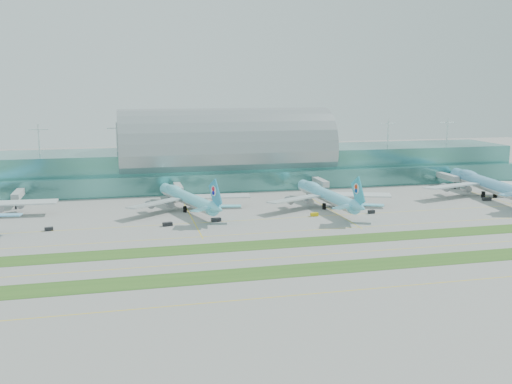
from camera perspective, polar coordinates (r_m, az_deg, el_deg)
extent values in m
plane|color=gray|center=(204.73, 3.54, -5.27)|extent=(700.00, 700.00, 0.00)
cube|color=#3D7A75|center=(326.72, -3.02, 2.56)|extent=(340.00, 42.00, 20.00)
cube|color=#3D7A75|center=(304.19, -2.20, 1.00)|extent=(340.00, 8.00, 10.00)
ellipsoid|color=#9EA5A8|center=(325.46, -3.04, 4.30)|extent=(340.00, 46.20, 16.17)
cylinder|color=white|center=(324.66, -3.05, 5.70)|extent=(0.80, 0.80, 16.00)
cube|color=#B2B7B7|center=(291.92, -22.63, -0.14)|extent=(3.50, 22.00, 3.00)
cylinder|color=black|center=(282.88, -22.90, -1.21)|extent=(1.00, 1.00, 4.00)
cube|color=#B2B7B7|center=(289.03, -7.82, 0.49)|extent=(3.50, 22.00, 3.00)
cylinder|color=black|center=(279.89, -7.61, -0.57)|extent=(1.00, 1.00, 4.00)
cube|color=#B2B7B7|center=(305.13, 6.33, 1.07)|extent=(3.50, 22.00, 3.00)
cylinder|color=black|center=(296.49, 6.96, 0.08)|extent=(1.00, 1.00, 4.00)
cube|color=#B2B7B7|center=(337.53, 18.43, 1.51)|extent=(3.50, 22.00, 3.00)
cylinder|color=black|center=(329.74, 19.30, 0.63)|extent=(1.00, 1.00, 4.00)
cube|color=#2D591E|center=(179.30, 6.14, -7.64)|extent=(420.00, 12.00, 0.08)
cube|color=#2D591E|center=(206.56, 3.38, -5.11)|extent=(420.00, 12.00, 0.08)
cube|color=yellow|center=(161.68, 8.52, -9.79)|extent=(420.00, 0.35, 0.01)
cube|color=yellow|center=(191.93, 4.76, -6.38)|extent=(420.00, 0.35, 0.01)
cube|color=yellow|center=(221.40, 2.20, -4.02)|extent=(420.00, 0.35, 0.01)
cube|color=yellow|center=(242.03, 0.81, -2.74)|extent=(420.00, 0.35, 0.01)
cube|color=silver|center=(268.54, -22.35, -0.99)|extent=(29.75, 9.04, 1.20)
cylinder|color=#93959B|center=(273.41, -23.42, -1.31)|extent=(4.88, 6.17, 3.33)
cylinder|color=#6BD9ED|center=(260.41, -6.90, -0.62)|extent=(21.18, 55.07, 5.58)
ellipsoid|color=#6BD9ED|center=(274.35, -8.18, 0.26)|extent=(9.89, 17.76, 3.97)
cone|color=#6BD9ED|center=(287.89, -9.23, 0.41)|extent=(6.63, 5.90, 5.58)
cone|color=#6BD9ED|center=(232.08, -3.87, -1.68)|extent=(7.38, 9.27, 5.30)
cube|color=silver|center=(253.13, -10.11, -1.12)|extent=(25.34, 22.10, 1.10)
cylinder|color=gray|center=(259.33, -9.62, -1.24)|extent=(4.34, 5.61, 3.06)
cube|color=silver|center=(265.45, -3.52, -0.42)|extent=(27.52, 9.34, 1.10)
cylinder|color=gray|center=(268.41, -4.75, -0.72)|extent=(4.34, 5.61, 3.06)
cube|color=#2A90BC|center=(232.52, -4.08, -0.24)|extent=(3.87, 11.49, 12.97)
cylinder|color=white|center=(233.07, -4.18, 0.13)|extent=(2.00, 4.37, 4.32)
cylinder|color=black|center=(280.52, -8.57, -0.70)|extent=(1.62, 1.62, 2.70)
cylinder|color=black|center=(256.99, -7.12, -1.72)|extent=(1.62, 1.62, 2.70)
cylinder|color=black|center=(259.06, -6.02, -1.59)|extent=(1.62, 1.62, 2.70)
cylinder|color=#6CD0EF|center=(266.17, 7.06, -0.33)|extent=(10.14, 57.78, 5.75)
ellipsoid|color=#6CD0EF|center=(280.33, 5.70, 0.58)|extent=(6.79, 17.85, 4.10)
cone|color=#6CD0EF|center=(294.11, 4.55, 0.77)|extent=(6.09, 5.06, 5.75)
cone|color=#6CD0EF|center=(237.48, 10.33, -1.50)|extent=(6.09, 8.74, 5.46)
cube|color=silver|center=(258.12, 3.86, -0.71)|extent=(28.03, 18.62, 1.13)
cylinder|color=#919399|center=(264.58, 4.30, -0.86)|extent=(3.53, 5.33, 3.15)
cube|color=silver|center=(271.94, 10.42, -0.28)|extent=(28.63, 15.08, 1.13)
cylinder|color=#919399|center=(274.77, 9.15, -0.54)|extent=(3.53, 5.33, 3.15)
cube|color=#2CA5C4|center=(237.93, 10.17, -0.04)|extent=(1.49, 12.20, 13.37)
cylinder|color=white|center=(238.49, 10.08, 0.33)|extent=(1.17, 4.50, 4.45)
cylinder|color=black|center=(286.60, 5.23, -0.37)|extent=(1.67, 1.67, 2.78)
cylinder|color=black|center=(262.58, 6.83, -1.43)|extent=(1.67, 1.67, 2.78)
cylinder|color=black|center=(264.90, 7.92, -1.35)|extent=(1.67, 1.67, 2.78)
cylinder|color=#63AED9|center=(313.56, 21.98, 0.79)|extent=(14.09, 66.38, 6.61)
ellipsoid|color=#63AED9|center=(329.39, 20.48, 1.66)|extent=(8.52, 20.67, 4.71)
cone|color=#63AED9|center=(344.76, 19.18, 1.81)|extent=(7.17, 6.05, 6.61)
cube|color=white|center=(303.03, 18.98, 0.59)|extent=(32.95, 16.25, 1.30)
cylinder|color=gray|center=(310.57, 19.30, 0.38)|extent=(4.27, 6.23, 3.62)
cylinder|color=gray|center=(324.17, 23.88, 0.48)|extent=(4.27, 6.23, 3.62)
cylinder|color=black|center=(336.24, 19.90, 0.71)|extent=(1.92, 1.92, 3.20)
cylinder|color=black|center=(309.18, 21.77, -0.25)|extent=(1.92, 1.92, 3.20)
cylinder|color=black|center=(312.27, 22.81, -0.22)|extent=(1.92, 1.92, 3.20)
cube|color=black|center=(237.53, -20.01, -3.49)|extent=(3.51, 2.30, 1.33)
cube|color=black|center=(233.43, -8.84, -3.19)|extent=(4.15, 2.77, 1.43)
cube|color=black|center=(238.23, -4.01, -2.79)|extent=(4.25, 2.25, 1.57)
cube|color=#DBB80C|center=(248.86, 5.87, -2.24)|extent=(3.39, 1.68, 1.48)
cube|color=black|center=(257.68, 11.46, -1.95)|extent=(3.12, 2.20, 1.54)
cube|color=black|center=(302.27, 22.07, -0.66)|extent=(4.40, 2.46, 1.61)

